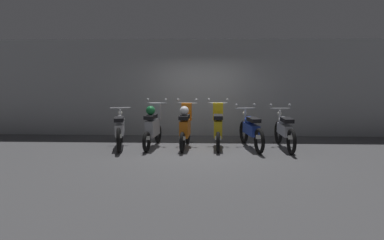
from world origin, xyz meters
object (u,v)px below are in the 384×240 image
motorbike_slot_0 (120,129)px  motorbike_slot_5 (284,130)px  motorbike_slot_1 (153,126)px  motorbike_slot_2 (185,127)px  motorbike_slot_4 (251,130)px  motorbike_slot_3 (218,128)px

motorbike_slot_0 → motorbike_slot_5: bearing=0.0°
motorbike_slot_1 → motorbike_slot_2: bearing=-1.6°
motorbike_slot_0 → motorbike_slot_2: (1.77, 0.02, 0.08)m
motorbike_slot_2 → motorbike_slot_1: bearing=178.4°
motorbike_slot_4 → motorbike_slot_5: (0.89, -0.02, 0.00)m
motorbike_slot_5 → motorbike_slot_4: bearing=178.7°
motorbike_slot_0 → motorbike_slot_4: (3.53, 0.02, 0.00)m
motorbike_slot_1 → motorbike_slot_5: bearing=-0.6°
motorbike_slot_2 → motorbike_slot_5: 2.65m
motorbike_slot_0 → motorbike_slot_5: size_ratio=0.99×
motorbike_slot_4 → motorbike_slot_1: bearing=179.6°
motorbike_slot_5 → motorbike_slot_2: bearing=179.7°
motorbike_slot_1 → motorbike_slot_5: 3.53m
motorbike_slot_3 → motorbike_slot_1: bearing=-177.8°
motorbike_slot_4 → motorbike_slot_5: 0.89m
motorbike_slot_2 → motorbike_slot_5: motorbike_slot_2 is taller
motorbike_slot_1 → motorbike_slot_5: motorbike_slot_1 is taller
motorbike_slot_1 → motorbike_slot_2: size_ratio=1.00×
motorbike_slot_3 → motorbike_slot_5: (1.76, -0.11, -0.04)m
motorbike_slot_1 → motorbike_slot_2: same height
motorbike_slot_1 → motorbike_slot_4: motorbike_slot_1 is taller
motorbike_slot_3 → motorbike_slot_4: 0.88m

